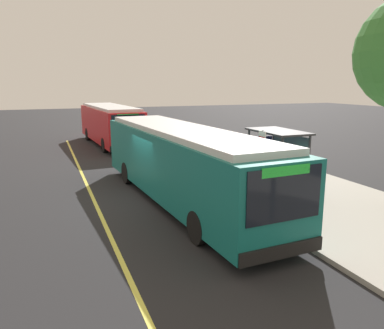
# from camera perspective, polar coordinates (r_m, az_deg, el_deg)

# --- Properties ---
(ground_plane) EXTENTS (120.00, 120.00, 0.00)m
(ground_plane) POSITION_cam_1_polar(r_m,az_deg,el_deg) (15.58, -6.10, -5.13)
(ground_plane) COLOR #232326
(sidewalk_curb) EXTENTS (44.00, 6.40, 0.15)m
(sidewalk_curb) POSITION_cam_1_polar(r_m,az_deg,el_deg) (18.00, 12.67, -2.76)
(sidewalk_curb) COLOR #A8A399
(sidewalk_curb) RESTS_ON ground_plane
(lane_stripe_center) EXTENTS (36.00, 0.14, 0.01)m
(lane_stripe_center) POSITION_cam_1_polar(r_m,az_deg,el_deg) (15.19, -14.17, -5.88)
(lane_stripe_center) COLOR #E0D64C
(lane_stripe_center) RESTS_ON ground_plane
(transit_bus_main) EXTENTS (12.60, 3.37, 2.95)m
(transit_bus_main) POSITION_cam_1_polar(r_m,az_deg,el_deg) (14.66, -1.53, 0.37)
(transit_bus_main) COLOR #146B66
(transit_bus_main) RESTS_ON ground_plane
(transit_bus_second) EXTENTS (10.35, 3.24, 2.95)m
(transit_bus_second) POSITION_cam_1_polar(r_m,az_deg,el_deg) (29.52, -12.14, 6.02)
(transit_bus_second) COLOR red
(transit_bus_second) RESTS_ON ground_plane
(bus_shelter) EXTENTS (2.90, 1.60, 2.48)m
(bus_shelter) POSITION_cam_1_polar(r_m,az_deg,el_deg) (16.96, 12.76, 2.71)
(bus_shelter) COLOR #333338
(bus_shelter) RESTS_ON sidewalk_curb
(waiting_bench) EXTENTS (1.60, 0.48, 0.95)m
(waiting_bench) POSITION_cam_1_polar(r_m,az_deg,el_deg) (17.10, 12.20, -1.58)
(waiting_bench) COLOR brown
(waiting_bench) RESTS_ON sidewalk_curb
(route_sign_post) EXTENTS (0.44, 0.08, 2.80)m
(route_sign_post) POSITION_cam_1_polar(r_m,az_deg,el_deg) (13.95, 10.37, 0.99)
(route_sign_post) COLOR #333338
(route_sign_post) RESTS_ON sidewalk_curb
(pedestrian_commuter) EXTENTS (0.24, 0.40, 1.69)m
(pedestrian_commuter) POSITION_cam_1_polar(r_m,az_deg,el_deg) (15.22, 10.09, -1.31)
(pedestrian_commuter) COLOR #282D47
(pedestrian_commuter) RESTS_ON sidewalk_curb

